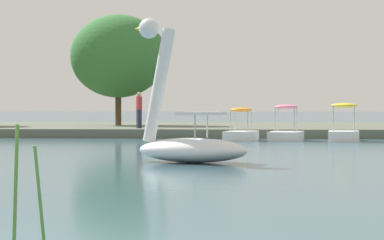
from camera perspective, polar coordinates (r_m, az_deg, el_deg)
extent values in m
cube|color=#5B6051|center=(44.03, 0.78, -0.64)|extent=(139.25, 18.61, 0.42)
ellipsoid|color=white|center=(19.44, 0.05, -2.28)|extent=(3.16, 2.15, 0.63)
cylinder|color=white|center=(19.75, -2.48, 2.61)|extent=(0.94, 0.55, 2.97)
sphere|color=white|center=(19.95, -3.25, 6.85)|extent=(0.65, 0.65, 0.53)
cone|color=yellow|center=(20.04, -3.81, 6.83)|extent=(0.46, 0.38, 0.29)
cube|color=white|center=(19.34, 0.70, 0.48)|extent=(1.30, 1.33, 0.08)
cylinder|color=silver|center=(19.81, 1.15, -0.41)|extent=(0.04, 0.04, 0.62)
cylinder|color=silver|center=(18.88, 0.22, -0.47)|extent=(0.04, 0.04, 0.62)
cube|color=white|center=(32.60, 11.28, -1.19)|extent=(1.51, 2.26, 0.43)
ellipsoid|color=yellow|center=(32.58, 11.28, 1.08)|extent=(1.24, 1.40, 0.20)
cylinder|color=#B7B7BF|center=(33.09, 10.54, 0.15)|extent=(0.04, 0.04, 1.08)
cylinder|color=#B7B7BF|center=(33.09, 12.03, 0.14)|extent=(0.04, 0.04, 1.08)
cylinder|color=#B7B7BF|center=(32.08, 10.51, 0.13)|extent=(0.04, 0.04, 1.08)
cylinder|color=#B7B7BF|center=(32.07, 12.05, 0.12)|extent=(0.04, 0.04, 1.08)
cube|color=white|center=(32.79, 7.04, -1.20)|extent=(1.69, 2.35, 0.39)
ellipsoid|color=pink|center=(32.77, 7.05, 0.99)|extent=(1.20, 1.30, 0.20)
cylinder|color=#B7B7BF|center=(33.27, 6.45, 0.07)|extent=(0.04, 0.04, 1.06)
cylinder|color=#B7B7BF|center=(33.18, 7.84, 0.07)|extent=(0.04, 0.04, 1.06)
cylinder|color=#B7B7BF|center=(32.37, 6.24, 0.05)|extent=(0.04, 0.04, 1.06)
cylinder|color=#B7B7BF|center=(32.27, 7.66, 0.05)|extent=(0.04, 0.04, 1.06)
cube|color=white|center=(32.46, 3.69, -1.20)|extent=(1.55, 2.32, 0.41)
ellipsoid|color=orange|center=(32.44, 3.69, 0.77)|extent=(1.11, 1.17, 0.20)
cylinder|color=#B7B7BF|center=(32.92, 3.22, -0.02)|extent=(0.04, 0.04, 0.91)
cylinder|color=#B7B7BF|center=(32.76, 4.47, -0.03)|extent=(0.04, 0.04, 0.91)
cylinder|color=#B7B7BF|center=(32.14, 2.90, -0.04)|extent=(0.04, 0.04, 0.91)
cylinder|color=#B7B7BF|center=(31.98, 4.18, -0.05)|extent=(0.04, 0.04, 0.91)
cylinder|color=#4C3823|center=(43.57, -5.54, 1.49)|extent=(0.34, 0.34, 2.85)
ellipsoid|color=#387538|center=(43.67, -5.54, 4.78)|extent=(6.17, 5.32, 4.73)
cube|color=#23283D|center=(36.92, -3.98, 0.08)|extent=(0.27, 0.27, 0.89)
cube|color=#A53333|center=(36.92, -3.98, 1.27)|extent=(0.30, 0.30, 0.64)
sphere|color=tan|center=(36.93, -3.98, 1.93)|extent=(0.21, 0.21, 0.21)
cylinder|color=#4C7F33|center=(8.05, -11.35, -5.44)|extent=(0.10, 0.14, 1.01)
cylinder|color=#4C7F33|center=(7.28, -13.07, -5.20)|extent=(0.06, 0.07, 1.24)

